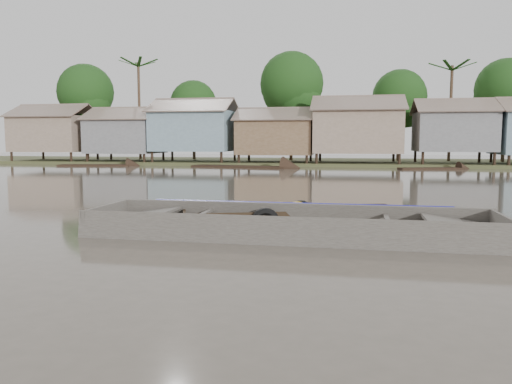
# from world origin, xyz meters

# --- Properties ---
(ground) EXTENTS (120.00, 120.00, 0.00)m
(ground) POSITION_xyz_m (0.00, 0.00, 0.00)
(ground) COLOR #51493E
(ground) RESTS_ON ground
(riverbank) EXTENTS (120.00, 12.47, 10.22)m
(riverbank) POSITION_xyz_m (3.03, 31.86, 3.07)
(riverbank) COLOR #384723
(riverbank) RESTS_ON ground
(banana_boat) EXTENTS (5.38, 2.84, 0.73)m
(banana_boat) POSITION_xyz_m (0.44, 2.03, 0.14)
(banana_boat) COLOR black
(banana_boat) RESTS_ON ground
(viewer_boat) EXTENTS (8.59, 2.39, 0.69)m
(viewer_boat) POSITION_xyz_m (0.68, 0.52, 0.08)
(viewer_boat) COLOR #3E3A34
(viewer_boat) RESTS_ON ground
(distant_boats) EXTENTS (45.45, 15.03, 0.35)m
(distant_boats) POSITION_xyz_m (-0.86, 23.34, -0.05)
(distant_boats) COLOR black
(distant_boats) RESTS_ON ground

